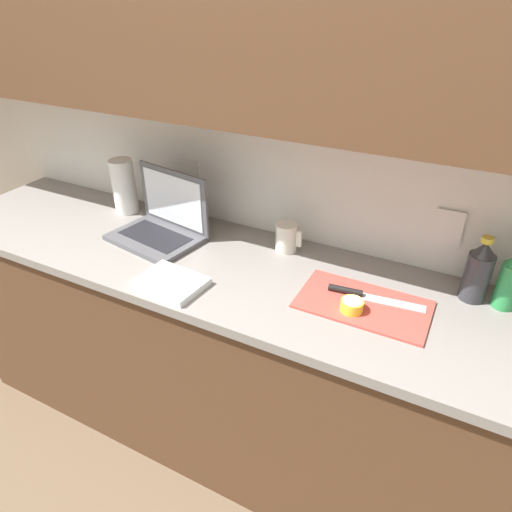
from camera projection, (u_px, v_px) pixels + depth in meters
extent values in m
plane|color=brown|center=(226.00, 430.00, 2.14)|extent=(12.00, 12.00, 0.00)
cube|color=white|center=(259.00, 138.00, 1.72)|extent=(5.20, 0.06, 2.60)
cube|color=white|center=(191.00, 175.00, 1.90)|extent=(0.09, 0.01, 0.12)
cube|color=white|center=(449.00, 227.00, 1.50)|extent=(0.09, 0.01, 0.12)
cube|color=brown|center=(223.00, 360.00, 1.91)|extent=(2.40, 0.57, 0.90)
cube|color=gray|center=(218.00, 266.00, 1.67)|extent=(2.47, 0.60, 0.03)
cube|color=#9EA3A8|center=(46.00, 224.00, 2.09)|extent=(0.46, 0.39, 0.16)
cube|color=#515156|center=(155.00, 238.00, 1.79)|extent=(0.38, 0.30, 0.02)
cube|color=black|center=(155.00, 236.00, 1.78)|extent=(0.30, 0.19, 0.00)
cube|color=#515156|center=(174.00, 199.00, 1.80)|extent=(0.35, 0.07, 0.24)
cube|color=white|center=(173.00, 200.00, 1.80)|extent=(0.30, 0.06, 0.20)
cube|color=#D1473D|center=(363.00, 304.00, 1.44)|extent=(0.41, 0.23, 0.01)
cube|color=silver|center=(393.00, 303.00, 1.43)|extent=(0.20, 0.06, 0.00)
cylinder|color=black|center=(345.00, 290.00, 1.47)|extent=(0.11, 0.03, 0.02)
cylinder|color=yellow|center=(352.00, 306.00, 1.39)|extent=(0.07, 0.07, 0.04)
cylinder|color=#F4EAA3|center=(353.00, 301.00, 1.38)|extent=(0.06, 0.06, 0.00)
cylinder|color=#333338|center=(476.00, 277.00, 1.43)|extent=(0.08, 0.08, 0.16)
cone|color=#333338|center=(485.00, 249.00, 1.38)|extent=(0.07, 0.07, 0.04)
cylinder|color=gold|center=(488.00, 240.00, 1.36)|extent=(0.04, 0.04, 0.02)
cylinder|color=#2D934C|center=(508.00, 286.00, 1.40)|extent=(0.07, 0.07, 0.15)
cylinder|color=silver|center=(286.00, 237.00, 1.70)|extent=(0.08, 0.08, 0.11)
cube|color=silver|center=(299.00, 239.00, 1.68)|extent=(0.02, 0.01, 0.06)
cylinder|color=white|center=(124.00, 186.00, 1.96)|extent=(0.10, 0.10, 0.23)
cube|color=white|center=(171.00, 282.00, 1.52)|extent=(0.23, 0.18, 0.02)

